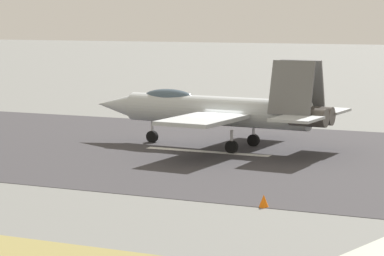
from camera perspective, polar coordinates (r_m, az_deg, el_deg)
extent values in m
plane|color=slate|center=(51.51, 1.71, -1.66)|extent=(400.00, 400.00, 0.00)
cube|color=#373538|center=(51.51, 1.71, -1.64)|extent=(240.00, 26.00, 0.02)
cube|color=white|center=(51.77, 1.01, -1.58)|extent=(8.00, 0.70, 0.00)
cylinder|color=#ACB3B5|center=(53.24, 1.65, 1.15)|extent=(12.23, 2.63, 1.81)
cone|color=#ACB3B5|center=(56.95, -5.09, 1.53)|extent=(2.90, 1.73, 1.54)
ellipsoid|color=#3F5160|center=(54.78, -1.56, 2.04)|extent=(3.67, 1.34, 1.10)
cylinder|color=#47423D|center=(50.27, 7.73, 0.71)|extent=(2.27, 1.25, 1.10)
cylinder|color=#47423D|center=(51.30, 8.16, 0.84)|extent=(2.27, 1.25, 1.10)
cube|color=#ACB3B5|center=(49.47, 0.74, 0.55)|extent=(3.78, 5.93, 0.24)
cube|color=#ACB3B5|center=(56.21, 4.27, 1.36)|extent=(3.78, 5.93, 0.24)
cube|color=#ACB3B5|center=(48.54, 6.96, 0.60)|extent=(2.58, 2.96, 0.16)
cube|color=#ACB3B5|center=(53.02, 8.84, 1.14)|extent=(2.58, 2.96, 0.16)
cube|color=#5F5F60|center=(50.11, 6.62, 2.66)|extent=(2.66, 1.12, 3.14)
cube|color=#5F5F60|center=(51.78, 7.35, 2.80)|extent=(2.66, 1.12, 3.14)
cylinder|color=silver|center=(55.66, -2.66, -0.25)|extent=(0.18, 0.18, 1.40)
cylinder|color=black|center=(55.71, -2.66, -0.57)|extent=(0.78, 0.35, 0.76)
cylinder|color=silver|center=(51.24, 2.64, -0.92)|extent=(0.18, 0.18, 1.40)
cylinder|color=black|center=(51.28, 2.64, -1.27)|extent=(0.78, 0.35, 0.76)
cylinder|color=silver|center=(54.11, 4.10, -0.48)|extent=(0.18, 0.18, 1.40)
cylinder|color=black|center=(54.16, 4.10, -0.82)|extent=(0.78, 0.35, 0.76)
cone|color=orange|center=(37.04, 4.79, -4.84)|extent=(0.44, 0.44, 0.55)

